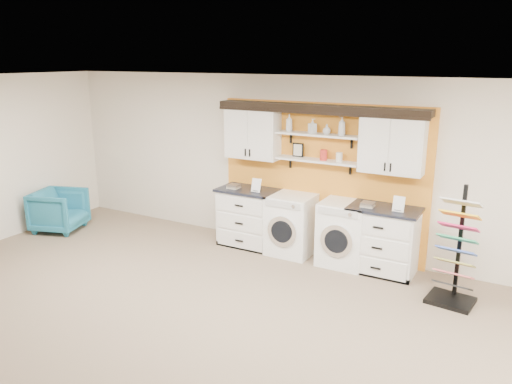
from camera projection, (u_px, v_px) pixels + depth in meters
The scene contains 22 objects.
floor at pixel (163, 383), 4.85m from camera, with size 10.00×10.00×0.00m, color #806C56.
ceiling at pixel (146, 90), 4.12m from camera, with size 10.00×10.00×0.00m, color white.
wall_back at pixel (322, 166), 7.85m from camera, with size 10.00×10.00×0.00m, color beige.
accent_panel at pixel (321, 179), 7.88m from camera, with size 3.40×0.07×2.40m, color orange.
upper_cabinet_left at pixel (253, 133), 8.09m from camera, with size 0.90×0.35×0.84m.
upper_cabinet_right at pixel (392, 144), 7.02m from camera, with size 0.90×0.35×0.84m.
shelf_lower at pixel (317, 160), 7.65m from camera, with size 1.32×0.28×0.03m, color white.
shelf_upper at pixel (318, 135), 7.55m from camera, with size 1.32×0.28×0.03m, color white.
crown_molding at pixel (319, 108), 7.45m from camera, with size 3.30×0.41×0.13m.
picture_frame at pixel (298, 150), 7.82m from camera, with size 0.18×0.02×0.22m.
canister_red at pixel (324, 155), 7.58m from camera, with size 0.11×0.11×0.16m, color red.
canister_cream at pixel (339, 157), 7.46m from camera, with size 0.10×0.10×0.14m, color silver.
base_cabinet_left at pixel (249, 217), 8.32m from camera, with size 0.99×0.66×0.97m.
base_cabinet_right at pixel (383, 240), 7.26m from camera, with size 1.01×0.66×0.98m.
washer at pixel (291, 224), 7.95m from camera, with size 0.69×0.71×0.97m.
dryer at pixel (344, 233), 7.53m from camera, with size 0.70×0.71×0.98m.
sample_rack at pixel (455, 266), 6.33m from camera, with size 0.61×0.53×1.53m.
armchair at pixel (59, 210), 9.05m from camera, with size 0.80×0.82×0.75m, color teal.
soap_bottle_a at pixel (289, 123), 7.74m from camera, with size 0.10×0.10×0.27m, color silver.
soap_bottle_b at pixel (312, 126), 7.56m from camera, with size 0.10×0.10×0.22m, color silver.
soap_bottle_c at pixel (327, 129), 7.46m from camera, with size 0.12×0.12×0.15m, color silver.
soap_bottle_d at pixel (342, 126), 7.33m from camera, with size 0.11×0.11×0.28m, color silver.
Camera 1 is at (2.83, -3.22, 3.06)m, focal length 35.00 mm.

